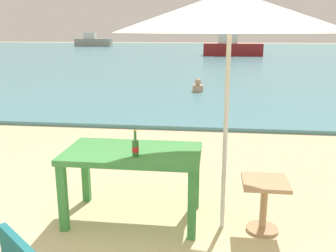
% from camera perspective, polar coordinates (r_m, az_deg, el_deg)
% --- Properties ---
extents(sea_water, '(120.00, 50.00, 0.08)m').
position_cam_1_polar(sea_water, '(32.33, 6.31, 10.90)').
color(sea_water, teal).
rests_on(sea_water, ground_plane).
extents(picnic_table_green, '(1.40, 0.80, 0.76)m').
position_cam_1_polar(picnic_table_green, '(3.91, -5.38, -5.25)').
color(picnic_table_green, '#3D8C42').
rests_on(picnic_table_green, ground_plane).
extents(beer_bottle_amber, '(0.07, 0.07, 0.26)m').
position_cam_1_polar(beer_bottle_amber, '(3.68, -4.98, -3.19)').
color(beer_bottle_amber, '#2D662D').
rests_on(beer_bottle_amber, picnic_table_green).
extents(patio_umbrella, '(2.10, 2.10, 2.30)m').
position_cam_1_polar(patio_umbrella, '(3.52, 9.45, 16.74)').
color(patio_umbrella, silver).
rests_on(patio_umbrella, ground_plane).
extents(side_table_wood, '(0.44, 0.44, 0.54)m').
position_cam_1_polar(side_table_wood, '(3.88, 14.42, -10.57)').
color(side_table_wood, tan).
rests_on(side_table_wood, ground_plane).
extents(swimmer_person, '(0.34, 0.34, 0.41)m').
position_cam_1_polar(swimmer_person, '(11.89, 4.57, 6.01)').
color(swimmer_person, tan).
rests_on(swimmer_person, sea_water).
extents(boat_cargo_ship, '(4.33, 1.18, 1.58)m').
position_cam_1_polar(boat_cargo_ship, '(46.57, -11.35, 12.50)').
color(boat_cargo_ship, gray).
rests_on(boat_cargo_ship, sea_water).
extents(boat_sailboat, '(4.39, 1.20, 1.60)m').
position_cam_1_polar(boat_sailboat, '(29.23, 9.71, 11.62)').
color(boat_sailboat, maroon).
rests_on(boat_sailboat, sea_water).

